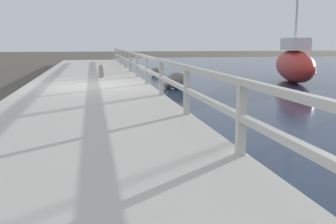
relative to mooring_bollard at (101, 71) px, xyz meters
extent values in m
plane|color=#4C473D|center=(-0.47, -2.71, -0.59)|extent=(120.00, 120.00, 0.00)
cube|color=beige|center=(-0.47, -2.71, -0.41)|extent=(3.85, 36.00, 0.34)
cube|color=beige|center=(1.35, -10.81, 0.21)|extent=(0.10, 0.10, 0.90)
cube|color=beige|center=(1.35, -8.11, 0.21)|extent=(0.10, 0.10, 0.90)
cube|color=beige|center=(1.35, -5.41, 0.21)|extent=(0.10, 0.10, 0.90)
cube|color=beige|center=(1.35, -2.71, 0.21)|extent=(0.10, 0.10, 0.90)
cube|color=beige|center=(1.35, -0.01, 0.21)|extent=(0.10, 0.10, 0.90)
cube|color=beige|center=(1.35, 2.69, 0.21)|extent=(0.10, 0.10, 0.90)
cube|color=beige|center=(1.35, 5.39, 0.21)|extent=(0.10, 0.10, 0.90)
cube|color=beige|center=(1.35, 8.09, 0.21)|extent=(0.10, 0.10, 0.90)
cube|color=beige|center=(1.35, 10.79, 0.21)|extent=(0.10, 0.10, 0.90)
cube|color=beige|center=(1.35, 13.49, 0.21)|extent=(0.10, 0.10, 0.90)
cube|color=beige|center=(1.35, -2.71, 0.62)|extent=(0.09, 32.50, 0.08)
cube|color=beige|center=(1.35, -2.71, 0.21)|extent=(0.09, 32.50, 0.08)
ellipsoid|color=slate|center=(2.86, 4.83, -0.40)|extent=(0.51, 0.46, 0.38)
ellipsoid|color=#666056|center=(2.66, -1.34, -0.29)|extent=(0.79, 0.71, 0.59)
ellipsoid|color=gray|center=(2.38, -1.06, -0.43)|extent=(0.42, 0.38, 0.32)
cylinder|color=gray|center=(0.00, 0.00, -0.06)|extent=(0.20, 0.20, 0.36)
sphere|color=gray|center=(0.00, 0.00, 0.15)|extent=(0.18, 0.18, 0.18)
ellipsoid|color=red|center=(8.00, 0.22, 0.08)|extent=(2.50, 5.46, 1.32)
cube|color=silver|center=(8.00, 0.22, 0.99)|extent=(1.34, 2.37, 0.50)
camera|label=1|loc=(-0.33, -15.05, 1.07)|focal=42.00mm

